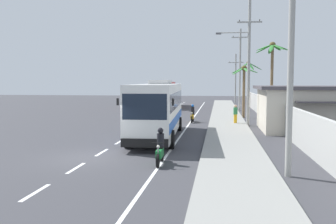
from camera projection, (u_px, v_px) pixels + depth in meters
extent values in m
plane|color=#3A3A3F|center=(92.00, 158.00, 18.12)|extent=(160.00, 160.00, 0.00)
cube|color=gray|center=(229.00, 132.00, 27.08)|extent=(3.20, 90.00, 0.14)
cube|color=white|center=(35.00, 192.00, 12.53)|extent=(0.16, 2.00, 0.01)
cube|color=white|center=(76.00, 168.00, 16.07)|extent=(0.16, 2.00, 0.01)
cube|color=white|center=(102.00, 152.00, 19.61)|extent=(0.16, 2.00, 0.01)
cube|color=white|center=(120.00, 142.00, 23.14)|extent=(0.16, 2.00, 0.01)
cube|color=white|center=(133.00, 134.00, 26.68)|extent=(0.16, 2.00, 0.01)
cube|color=white|center=(143.00, 128.00, 30.22)|extent=(0.16, 2.00, 0.01)
cube|color=white|center=(151.00, 123.00, 33.76)|extent=(0.16, 2.00, 0.01)
cube|color=white|center=(158.00, 119.00, 37.30)|extent=(0.16, 2.00, 0.01)
cube|color=white|center=(163.00, 116.00, 40.84)|extent=(0.16, 2.00, 0.01)
cube|color=white|center=(167.00, 113.00, 44.38)|extent=(0.16, 2.00, 0.01)
cube|color=white|center=(171.00, 111.00, 47.92)|extent=(0.16, 2.00, 0.01)
cube|color=white|center=(175.00, 109.00, 51.46)|extent=(0.16, 2.00, 0.01)
cube|color=white|center=(177.00, 107.00, 55.00)|extent=(0.16, 2.00, 0.01)
cube|color=white|center=(180.00, 105.00, 58.54)|extent=(0.16, 2.00, 0.01)
cube|color=white|center=(182.00, 104.00, 62.08)|extent=(0.16, 2.00, 0.01)
cube|color=white|center=(184.00, 103.00, 65.62)|extent=(0.16, 2.00, 0.01)
cube|color=white|center=(189.00, 124.00, 32.47)|extent=(0.14, 70.00, 0.01)
cube|color=#B2B2AD|center=(276.00, 114.00, 30.44)|extent=(0.24, 60.00, 2.11)
cube|color=white|center=(158.00, 108.00, 24.73)|extent=(3.02, 11.80, 3.14)
cube|color=#192333|center=(158.00, 100.00, 24.89)|extent=(3.01, 10.87, 1.00)
cube|color=#192333|center=(145.00, 107.00, 18.93)|extent=(2.28, 0.21, 1.32)
cube|color=blue|center=(158.00, 119.00, 24.79)|extent=(3.05, 11.57, 0.56)
cube|color=black|center=(144.00, 143.00, 18.99)|extent=(2.43, 0.27, 0.44)
cube|color=#B7B7B7|center=(160.00, 82.00, 26.05)|extent=(1.48, 2.63, 0.28)
cube|color=black|center=(173.00, 102.00, 18.99)|extent=(0.12, 0.09, 0.36)
cube|color=black|center=(118.00, 102.00, 19.24)|extent=(0.12, 0.09, 0.36)
cylinder|color=black|center=(171.00, 139.00, 20.68)|extent=(0.37, 1.05, 1.04)
cylinder|color=black|center=(128.00, 139.00, 20.89)|extent=(0.37, 1.05, 1.04)
cylinder|color=black|center=(179.00, 124.00, 28.23)|extent=(0.37, 1.05, 1.04)
cylinder|color=black|center=(147.00, 124.00, 28.44)|extent=(0.37, 1.05, 1.04)
cube|color=red|center=(164.00, 93.00, 54.60)|extent=(2.85, 11.07, 3.25)
cube|color=#192333|center=(164.00, 89.00, 54.35)|extent=(2.84, 10.19, 1.04)
cube|color=#192333|center=(168.00, 89.00, 59.96)|extent=(2.23, 0.19, 1.37)
cube|color=yellow|center=(164.00, 98.00, 54.66)|extent=(2.87, 10.85, 0.59)
cube|color=black|center=(168.00, 101.00, 60.21)|extent=(2.38, 0.25, 0.44)
cube|color=#B7B7B7|center=(163.00, 81.00, 53.09)|extent=(1.43, 2.47, 0.28)
cube|color=black|center=(159.00, 87.00, 59.87)|extent=(0.12, 0.08, 0.36)
cube|color=black|center=(176.00, 88.00, 59.60)|extent=(0.12, 0.08, 0.36)
cylinder|color=black|center=(159.00, 102.00, 58.64)|extent=(0.36, 1.05, 1.04)
cylinder|color=black|center=(174.00, 102.00, 58.42)|extent=(0.36, 1.05, 1.04)
cylinder|color=black|center=(153.00, 105.00, 51.56)|extent=(0.36, 1.05, 1.04)
cylinder|color=black|center=(170.00, 105.00, 51.34)|extent=(0.36, 1.05, 1.04)
cylinder|color=black|center=(158.00, 161.00, 16.11)|extent=(0.11, 0.60, 0.60)
cylinder|color=black|center=(162.00, 155.00, 17.46)|extent=(0.13, 0.60, 0.60)
cube|color=#1E7F38|center=(160.00, 153.00, 16.72)|extent=(0.27, 1.11, 0.36)
cube|color=black|center=(161.00, 147.00, 17.00)|extent=(0.25, 0.61, 0.12)
cylinder|color=gray|center=(158.00, 153.00, 16.21)|extent=(0.07, 0.32, 0.67)
cylinder|color=black|center=(159.00, 143.00, 16.27)|extent=(0.56, 0.05, 0.04)
sphere|color=#EAEACC|center=(158.00, 147.00, 16.16)|extent=(0.14, 0.14, 0.14)
cylinder|color=black|center=(161.00, 141.00, 16.92)|extent=(0.32, 0.32, 0.65)
sphere|color=black|center=(161.00, 131.00, 16.89)|extent=(0.26, 0.26, 0.26)
cylinder|color=black|center=(192.00, 120.00, 33.47)|extent=(0.11, 0.60, 0.60)
cylinder|color=black|center=(193.00, 118.00, 34.81)|extent=(0.13, 0.60, 0.60)
cube|color=gold|center=(192.00, 117.00, 34.07)|extent=(0.26, 1.10, 0.36)
cube|color=black|center=(193.00, 114.00, 34.35)|extent=(0.25, 0.61, 0.12)
cylinder|color=gray|center=(192.00, 116.00, 33.56)|extent=(0.07, 0.32, 0.67)
cylinder|color=black|center=(192.00, 111.00, 33.62)|extent=(0.56, 0.05, 0.04)
sphere|color=#EAEACC|center=(192.00, 113.00, 33.52)|extent=(0.14, 0.14, 0.14)
cylinder|color=black|center=(193.00, 111.00, 34.27)|extent=(0.32, 0.32, 0.65)
sphere|color=blue|center=(193.00, 106.00, 34.24)|extent=(0.26, 0.26, 0.26)
cylinder|color=gold|center=(235.00, 119.00, 32.30)|extent=(0.28, 0.28, 0.74)
cylinder|color=#2D7A47|center=(235.00, 111.00, 32.24)|extent=(0.36, 0.36, 0.59)
sphere|color=tan|center=(236.00, 106.00, 32.21)|extent=(0.25, 0.25, 0.25)
cylinder|color=#9E9E99|center=(291.00, 42.00, 14.23)|extent=(0.24, 0.24, 10.41)
cylinder|color=#9E9E99|center=(249.00, 63.00, 30.89)|extent=(0.24, 0.24, 10.45)
cube|color=#9E9E99|center=(250.00, 22.00, 30.62)|extent=(2.02, 0.12, 0.12)
cylinder|color=#4C4742|center=(239.00, 21.00, 30.72)|extent=(0.08, 0.08, 0.16)
cylinder|color=#4C4742|center=(260.00, 20.00, 30.50)|extent=(0.08, 0.08, 0.16)
cylinder|color=#9E9E99|center=(234.00, 33.00, 30.85)|extent=(2.50, 0.09, 0.09)
cube|color=#4C4C51|center=(218.00, 34.00, 31.03)|extent=(0.44, 0.24, 0.14)
cylinder|color=#9E9E99|center=(240.00, 70.00, 47.49)|extent=(0.24, 0.24, 10.31)
cube|color=#9E9E99|center=(240.00, 37.00, 47.15)|extent=(2.22, 0.12, 0.12)
cylinder|color=#4C4742|center=(233.00, 36.00, 47.26)|extent=(0.08, 0.08, 0.16)
cylinder|color=#4C4742|center=(248.00, 36.00, 47.03)|extent=(0.08, 0.08, 0.16)
cylinder|color=#9E9E99|center=(236.00, 79.00, 64.16)|extent=(0.24, 0.24, 8.39)
cube|color=#9E9E99|center=(236.00, 63.00, 63.94)|extent=(2.56, 0.12, 0.12)
cylinder|color=#4C4742|center=(230.00, 62.00, 64.07)|extent=(0.08, 0.08, 0.16)
cylinder|color=#4C4742|center=(242.00, 62.00, 63.79)|extent=(0.08, 0.08, 0.16)
cylinder|color=brown|center=(244.00, 93.00, 38.23)|extent=(0.27, 0.27, 4.99)
ellipsoid|color=#3D893D|center=(251.00, 70.00, 37.86)|extent=(1.45, 0.56, 0.65)
ellipsoid|color=#3D893D|center=(247.00, 70.00, 38.60)|extent=(1.00, 1.44, 0.55)
ellipsoid|color=#3D893D|center=(238.00, 71.00, 38.42)|extent=(1.42, 0.95, 0.66)
ellipsoid|color=#3D893D|center=(238.00, 71.00, 37.86)|extent=(1.38, 0.89, 0.80)
ellipsoid|color=#3D893D|center=(246.00, 70.00, 37.36)|extent=(0.71, 1.47, 0.61)
sphere|color=brown|center=(244.00, 68.00, 38.02)|extent=(0.56, 0.56, 0.56)
cylinder|color=brown|center=(248.00, 85.00, 53.54)|extent=(0.30, 0.30, 6.27)
ellipsoid|color=#28702D|center=(255.00, 66.00, 53.28)|extent=(1.98, 0.54, 1.13)
ellipsoid|color=#28702D|center=(249.00, 66.00, 54.27)|extent=(0.61, 2.05, 0.98)
ellipsoid|color=#28702D|center=(243.00, 66.00, 54.11)|extent=(1.62, 1.71, 1.05)
ellipsoid|color=#28702D|center=(244.00, 66.00, 52.77)|extent=(1.65, 1.61, 1.15)
ellipsoid|color=#28702D|center=(251.00, 66.00, 52.40)|extent=(0.95, 1.95, 1.17)
sphere|color=brown|center=(248.00, 63.00, 53.29)|extent=(0.56, 0.56, 0.56)
cylinder|color=brown|center=(272.00, 84.00, 34.11)|extent=(0.26, 0.26, 6.94)
ellipsoid|color=#337F33|center=(281.00, 48.00, 33.81)|extent=(1.63, 0.51, 0.69)
ellipsoid|color=#337F33|center=(277.00, 47.00, 34.43)|extent=(1.22, 1.55, 0.56)
ellipsoid|color=#337F33|center=(271.00, 49.00, 34.59)|extent=(0.47, 1.56, 0.84)
ellipsoid|color=#337F33|center=(264.00, 49.00, 34.17)|extent=(1.58, 0.82, 0.84)
ellipsoid|color=#337F33|center=(265.00, 47.00, 33.68)|extent=(1.63, 0.88, 0.69)
ellipsoid|color=#337F33|center=(272.00, 48.00, 33.17)|extent=(0.72, 1.57, 0.88)
ellipsoid|color=#337F33|center=(278.00, 47.00, 33.13)|extent=(1.12, 1.56, 0.69)
sphere|color=brown|center=(273.00, 45.00, 33.82)|extent=(0.56, 0.56, 0.56)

